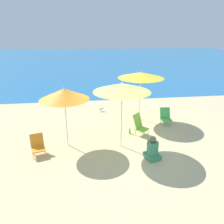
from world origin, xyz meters
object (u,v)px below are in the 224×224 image
(beach_umbrella_lime, at_px, (122,88))
(water_bottle, at_px, (130,132))
(beach_chair_orange, at_px, (38,145))
(person_seated_near, at_px, (152,150))
(seagull, at_px, (101,109))
(beach_chair_green, at_px, (166,116))
(beach_chair_lime, at_px, (140,124))
(beach_umbrella_yellow, at_px, (141,75))
(beach_umbrella_orange, at_px, (64,94))

(beach_umbrella_lime, xyz_separation_m, water_bottle, (0.52, 0.95, -2.09))
(beach_chair_orange, height_order, water_bottle, beach_chair_orange)
(person_seated_near, xyz_separation_m, seagull, (-1.28, 4.70, -0.17))
(beach_chair_orange, bearing_deg, beach_chair_green, 3.87)
(person_seated_near, relative_size, seagull, 2.94)
(beach_chair_lime, distance_m, water_bottle, 0.51)
(beach_chair_orange, xyz_separation_m, seagull, (2.48, 3.91, -0.21))
(beach_umbrella_yellow, bearing_deg, beach_umbrella_lime, -118.03)
(beach_chair_orange, distance_m, person_seated_near, 3.85)
(beach_chair_lime, xyz_separation_m, water_bottle, (-0.37, 0.10, -0.34))
(beach_chair_lime, distance_m, beach_chair_orange, 3.93)
(beach_chair_lime, bearing_deg, beach_umbrella_yellow, 32.01)
(beach_umbrella_lime, relative_size, beach_chair_green, 3.30)
(water_bottle, bearing_deg, beach_chair_orange, -161.99)
(beach_chair_orange, height_order, seagull, beach_chair_orange)
(beach_umbrella_orange, height_order, seagull, beach_umbrella_orange)
(beach_umbrella_yellow, distance_m, beach_chair_orange, 5.22)
(beach_umbrella_orange, distance_m, seagull, 4.17)
(person_seated_near, height_order, seagull, person_seated_near)
(beach_umbrella_lime, bearing_deg, beach_umbrella_yellow, 61.97)
(beach_chair_green, distance_m, beach_chair_lime, 1.69)
(beach_chair_lime, bearing_deg, beach_chair_green, -11.85)
(beach_umbrella_lime, height_order, water_bottle, beach_umbrella_lime)
(person_seated_near, distance_m, water_bottle, 1.94)
(water_bottle, height_order, seagull, water_bottle)
(water_bottle, distance_m, seagull, 2.95)
(beach_umbrella_yellow, distance_m, seagull, 2.93)
(beach_chair_orange, distance_m, seagull, 4.63)
(beach_umbrella_yellow, xyz_separation_m, beach_chair_green, (1.04, -0.66, -1.75))
(beach_umbrella_orange, bearing_deg, beach_chair_lime, 11.03)
(beach_chair_green, height_order, water_bottle, beach_chair_green)
(beach_chair_green, height_order, seagull, beach_chair_green)
(beach_umbrella_lime, distance_m, beach_chair_lime, 2.15)
(beach_umbrella_lime, xyz_separation_m, beach_chair_orange, (-2.90, -0.16, -1.84))
(water_bottle, relative_size, seagull, 0.89)
(beach_chair_green, relative_size, beach_chair_lime, 0.83)
(beach_chair_lime, height_order, beach_chair_orange, beach_chair_lime)
(person_seated_near, bearing_deg, beach_chair_orange, 151.45)
(beach_chair_lime, relative_size, seagull, 3.21)
(beach_umbrella_yellow, xyz_separation_m, beach_chair_lime, (-0.39, -1.56, -1.68))
(beach_umbrella_lime, xyz_separation_m, beach_chair_green, (2.33, 1.75, -1.82))
(beach_umbrella_yellow, relative_size, beach_umbrella_lime, 0.96)
(beach_umbrella_orange, relative_size, beach_umbrella_lime, 0.92)
(seagull, bearing_deg, beach_umbrella_yellow, -38.18)
(beach_umbrella_lime, xyz_separation_m, person_seated_near, (0.87, -0.95, -1.88))
(beach_umbrella_yellow, bearing_deg, person_seated_near, -97.05)
(beach_umbrella_lime, bearing_deg, beach_chair_lime, 43.75)
(beach_chair_lime, height_order, person_seated_near, beach_chair_lime)
(beach_chair_lime, bearing_deg, beach_umbrella_orange, 147.12)
(beach_umbrella_yellow, relative_size, water_bottle, 9.52)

